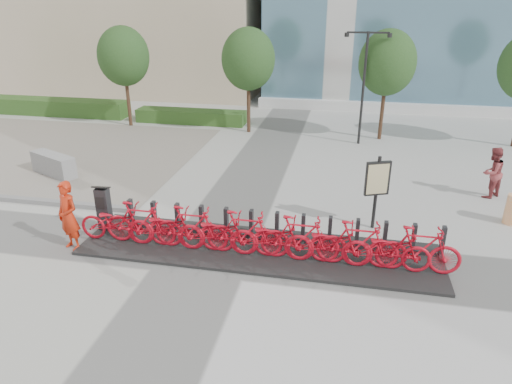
% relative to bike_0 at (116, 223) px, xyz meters
% --- Properties ---
extents(ground, '(120.00, 120.00, 0.00)m').
position_rel_bike_0_xyz_m(ground, '(2.60, 0.05, -0.63)').
color(ground, '#BABABA').
extents(gravel_patch, '(14.00, 14.00, 0.00)m').
position_rel_bike_0_xyz_m(gravel_patch, '(-7.40, 7.05, -0.62)').
color(gravel_patch, '#6B635C').
rests_on(gravel_patch, ground).
extents(hedge_a, '(10.00, 1.40, 0.90)m').
position_rel_bike_0_xyz_m(hedge_a, '(-11.40, 13.55, -0.18)').
color(hedge_a, '#274E1A').
rests_on(hedge_a, ground).
extents(hedge_b, '(6.00, 1.20, 0.70)m').
position_rel_bike_0_xyz_m(hedge_b, '(-2.40, 13.25, -0.28)').
color(hedge_b, '#274E1A').
rests_on(hedge_b, ground).
extents(tree_0, '(2.60, 2.60, 5.10)m').
position_rel_bike_0_xyz_m(tree_0, '(-5.40, 12.05, 2.96)').
color(tree_0, '#3A2D1F').
rests_on(tree_0, ground).
extents(tree_1, '(2.60, 2.60, 5.10)m').
position_rel_bike_0_xyz_m(tree_1, '(1.10, 12.05, 2.96)').
color(tree_1, '#3A2D1F').
rests_on(tree_1, ground).
extents(tree_2, '(2.60, 2.60, 5.10)m').
position_rel_bike_0_xyz_m(tree_2, '(7.60, 12.05, 2.96)').
color(tree_2, '#3A2D1F').
rests_on(tree_2, ground).
extents(streetlamp, '(2.00, 0.20, 5.00)m').
position_rel_bike_0_xyz_m(streetlamp, '(6.60, 11.05, 2.51)').
color(streetlamp, black).
rests_on(streetlamp, ground).
extents(dock_pad, '(9.60, 2.40, 0.08)m').
position_rel_bike_0_xyz_m(dock_pad, '(3.90, 0.35, -0.59)').
color(dock_pad, black).
rests_on(dock_pad, ground).
extents(dock_rail_posts, '(8.74, 0.50, 0.85)m').
position_rel_bike_0_xyz_m(dock_rail_posts, '(4.32, 0.82, -0.12)').
color(dock_rail_posts, '#252528').
rests_on(dock_rail_posts, dock_pad).
extents(bike_0, '(2.08, 0.73, 1.09)m').
position_rel_bike_0_xyz_m(bike_0, '(0.00, 0.00, 0.00)').
color(bike_0, red).
rests_on(bike_0, dock_pad).
extents(bike_1, '(2.02, 0.57, 1.22)m').
position_rel_bike_0_xyz_m(bike_1, '(0.72, 0.00, 0.06)').
color(bike_1, red).
rests_on(bike_1, dock_pad).
extents(bike_2, '(2.08, 0.73, 1.09)m').
position_rel_bike_0_xyz_m(bike_2, '(1.44, 0.00, 0.00)').
color(bike_2, red).
rests_on(bike_2, dock_pad).
extents(bike_3, '(2.02, 0.57, 1.22)m').
position_rel_bike_0_xyz_m(bike_3, '(2.16, 0.00, 0.06)').
color(bike_3, red).
rests_on(bike_3, dock_pad).
extents(bike_4, '(2.08, 0.73, 1.09)m').
position_rel_bike_0_xyz_m(bike_4, '(2.88, 0.00, 0.00)').
color(bike_4, red).
rests_on(bike_4, dock_pad).
extents(bike_5, '(2.02, 0.57, 1.22)m').
position_rel_bike_0_xyz_m(bike_5, '(3.60, 0.00, 0.06)').
color(bike_5, red).
rests_on(bike_5, dock_pad).
extents(bike_6, '(2.08, 0.73, 1.09)m').
position_rel_bike_0_xyz_m(bike_6, '(4.32, 0.00, 0.00)').
color(bike_6, red).
rests_on(bike_6, dock_pad).
extents(bike_7, '(2.02, 0.57, 1.22)m').
position_rel_bike_0_xyz_m(bike_7, '(5.04, 0.00, 0.06)').
color(bike_7, red).
rests_on(bike_7, dock_pad).
extents(bike_8, '(2.08, 0.73, 1.09)m').
position_rel_bike_0_xyz_m(bike_8, '(5.76, 0.00, 0.00)').
color(bike_8, red).
rests_on(bike_8, dock_pad).
extents(bike_9, '(2.02, 0.57, 1.22)m').
position_rel_bike_0_xyz_m(bike_9, '(6.48, 0.00, 0.06)').
color(bike_9, red).
rests_on(bike_9, dock_pad).
extents(bike_10, '(2.08, 0.73, 1.09)m').
position_rel_bike_0_xyz_m(bike_10, '(7.20, 0.00, 0.00)').
color(bike_10, red).
rests_on(bike_10, dock_pad).
extents(bike_11, '(2.02, 0.57, 1.22)m').
position_rel_bike_0_xyz_m(bike_11, '(7.92, 0.00, 0.06)').
color(bike_11, red).
rests_on(bike_11, dock_pad).
extents(kiosk, '(0.45, 0.38, 1.37)m').
position_rel_bike_0_xyz_m(kiosk, '(-0.68, 0.62, 0.11)').
color(kiosk, '#252528').
rests_on(kiosk, dock_pad).
extents(worker_red, '(0.83, 0.70, 1.93)m').
position_rel_bike_0_xyz_m(worker_red, '(-1.07, -0.48, 0.34)').
color(worker_red, red).
rests_on(worker_red, ground).
extents(pedestrian, '(1.08, 1.07, 1.76)m').
position_rel_bike_0_xyz_m(pedestrian, '(10.92, 5.52, 0.25)').
color(pedestrian, '#933B3E').
rests_on(pedestrian, ground).
extents(jersey_barrier, '(2.19, 1.41, 0.83)m').
position_rel_bike_0_xyz_m(jersey_barrier, '(-4.93, 4.49, -0.21)').
color(jersey_barrier, '#989898').
rests_on(jersey_barrier, ground).
extents(map_sign, '(0.71, 0.37, 2.22)m').
position_rel_bike_0_xyz_m(map_sign, '(6.97, 2.35, 0.84)').
color(map_sign, black).
rests_on(map_sign, ground).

